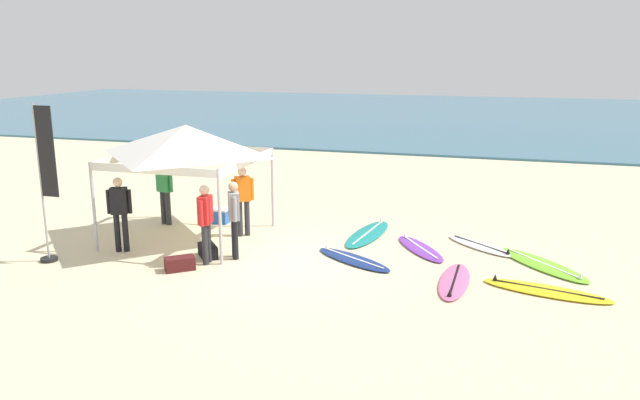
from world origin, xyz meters
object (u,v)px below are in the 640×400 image
surfboard_lime (543,264)px  gear_bag_near_tent (180,264)px  canopy_tent (186,140)px  surfboard_purple (420,248)px  banner_flag (46,190)px  person_black (120,209)px  gear_bag_by_pole (208,251)px  cooler_box (220,215)px  surfboard_white (481,246)px  person_green (165,187)px  surfboard_yellow (546,291)px  person_grey (234,214)px  surfboard_teal (368,234)px  person_orange (243,196)px  person_red (206,219)px  surfboard_navy (353,259)px  surfboard_pink (454,281)px

surfboard_lime → gear_bag_near_tent: 7.62m
canopy_tent → surfboard_purple: bearing=6.7°
banner_flag → person_black: bearing=45.3°
gear_bag_by_pole → cooler_box: size_ratio=1.20×
surfboard_white → banner_flag: 9.66m
person_green → cooler_box: bearing=22.4°
surfboard_yellow → person_grey: 6.51m
surfboard_white → person_grey: size_ratio=1.07×
surfboard_white → gear_bag_near_tent: bearing=-150.5°
person_grey → gear_bag_near_tent: person_grey is taller
surfboard_teal → surfboard_white: 2.72m
canopy_tent → person_green: 2.05m
surfboard_yellow → cooler_box: 8.45m
canopy_tent → person_orange: 1.89m
surfboard_teal → surfboard_yellow: (4.02, -2.68, 0.00)m
surfboard_lime → cooler_box: cooler_box is taller
gear_bag_by_pole → person_red: bearing=-65.0°
canopy_tent → person_red: canopy_tent is taller
surfboard_lime → surfboard_white: same height
surfboard_purple → person_grey: size_ratio=1.16×
surfboard_teal → person_green: bearing=-174.3°
person_black → person_green: (-0.21, 2.30, 0.00)m
surfboard_lime → surfboard_navy: (-3.92, -0.82, 0.00)m
surfboard_white → surfboard_yellow: size_ratio=0.75×
cooler_box → surfboard_white: bearing=-1.7°
surfboard_yellow → cooler_box: bearing=161.5°
surfboard_pink → person_orange: (-5.24, 1.78, 0.95)m
surfboard_white → person_black: (-7.78, -2.62, 0.95)m
gear_bag_by_pole → person_black: bearing=-174.4°
surfboard_lime → surfboard_pink: same height
surfboard_navy → person_grey: (-2.53, -0.54, 0.95)m
surfboard_purple → surfboard_white: size_ratio=1.09×
surfboard_lime → gear_bag_near_tent: gear_bag_near_tent is taller
surfboard_teal → banner_flag: banner_flag is taller
surfboard_white → gear_bag_by_pole: size_ratio=3.04×
surfboard_yellow → surfboard_pink: bearing=179.9°
person_green → surfboard_white: bearing=2.3°
surfboard_lime → surfboard_purple: same height
surfboard_pink → banner_flag: banner_flag is taller
gear_bag_near_tent → person_grey: bearing=53.1°
person_red → gear_bag_near_tent: 1.07m
banner_flag → surfboard_lime: bearing=15.0°
person_grey → gear_bag_by_pole: bearing=-169.4°
surfboard_pink → surfboard_teal: bearing=130.9°
surfboard_white → banner_flag: banner_flag is taller
person_grey → person_orange: bearing=107.1°
person_grey → person_green: same height
surfboard_lime → banner_flag: 10.58m
surfboard_navy → cooler_box: size_ratio=4.16×
surfboard_white → person_red: person_red is taller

